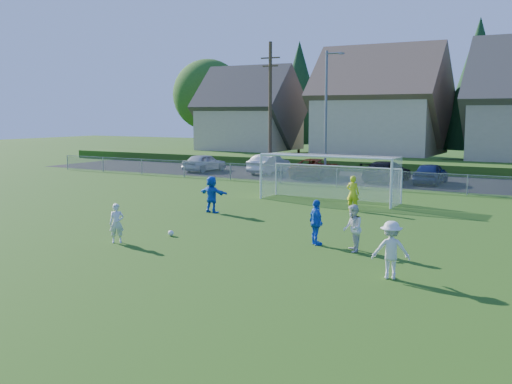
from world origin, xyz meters
TOP-DOWN VIEW (x-y plane):
  - ground at (0.00, 0.00)m, footprint 160.00×160.00m
  - asphalt_lot at (0.00, 27.50)m, footprint 60.00×60.00m
  - grass_embankment at (0.00, 35.00)m, footprint 70.00×6.00m
  - soccer_ball at (-1.72, 4.41)m, footprint 0.22×0.22m
  - player_white_a at (-2.68, 2.49)m, footprint 0.62×0.59m
  - player_white_b at (5.25, 5.36)m, footprint 0.90×0.98m
  - player_white_c at (7.36, 2.75)m, footprint 1.22×0.95m
  - player_blue_a at (3.74, 5.73)m, footprint 0.97×0.94m
  - player_blue_b at (-3.40, 9.77)m, footprint 1.67×0.75m
  - goalkeeper at (2.22, 13.54)m, footprint 0.64×0.44m
  - car_a at (-15.14, 26.31)m, footprint 2.03×4.30m
  - car_b at (-9.77, 27.34)m, footprint 1.58×4.48m
  - car_c at (-5.36, 26.40)m, footprint 2.33×5.04m
  - car_d at (-0.11, 26.45)m, footprint 2.53×5.08m
  - car_e at (2.84, 26.55)m, footprint 1.68×4.13m
  - soccer_goal at (0.00, 16.05)m, footprint 7.42×1.90m
  - chainlink_fence at (0.00, 22.00)m, footprint 52.06×0.06m
  - streetlight at (-4.45, 26.00)m, footprint 1.38×0.18m
  - utility_pole at (-9.50, 27.00)m, footprint 1.60×0.26m
  - houses_row at (1.97, 42.46)m, footprint 53.90×11.45m
  - tree_row at (1.04, 48.74)m, footprint 65.98×12.36m

SIDE VIEW (x-z plane):
  - ground at x=0.00m, z-range 0.00..0.00m
  - asphalt_lot at x=0.00m, z-range 0.01..0.01m
  - soccer_ball at x=-1.72m, z-range 0.00..0.22m
  - grass_embankment at x=0.00m, z-range 0.00..0.80m
  - chainlink_fence at x=0.00m, z-range 0.03..1.23m
  - car_c at x=-5.36m, z-range 0.00..1.40m
  - car_e at x=2.84m, z-range 0.00..1.41m
  - car_d at x=-0.11m, z-range 0.00..1.42m
  - car_a at x=-15.14m, z-range 0.00..1.42m
  - player_white_a at x=-2.68m, z-range 0.00..1.44m
  - car_b at x=-9.77m, z-range 0.00..1.48m
  - player_white_b at x=5.25m, z-range 0.00..1.61m
  - player_blue_a at x=3.74m, z-range 0.00..1.63m
  - player_white_c at x=7.36m, z-range 0.00..1.66m
  - goalkeeper at x=2.22m, z-range 0.00..1.70m
  - player_blue_b at x=-3.40m, z-range 0.00..1.74m
  - soccer_goal at x=0.00m, z-range 0.38..2.88m
  - streetlight at x=-4.45m, z-range 0.34..9.34m
  - utility_pole at x=-9.50m, z-range 0.15..10.15m
  - tree_row at x=1.04m, z-range 0.01..13.81m
  - houses_row at x=1.97m, z-range 0.69..13.97m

